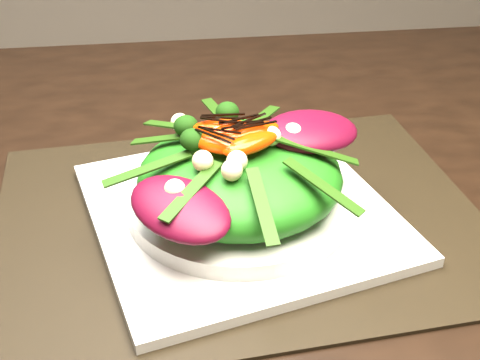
{
  "coord_description": "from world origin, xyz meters",
  "views": [
    {
      "loc": [
        -0.28,
        -0.55,
        1.11
      ],
      "look_at": [
        -0.22,
        -0.05,
        0.79
      ],
      "focal_mm": 48.0,
      "sensor_mm": 36.0,
      "label": 1
    }
  ],
  "objects": [
    {
      "name": "plate_base",
      "position": [
        -0.22,
        -0.05,
        0.76
      ],
      "size": [
        0.33,
        0.33,
        0.01
      ],
      "primitive_type": "cube",
      "rotation": [
        0.0,
        0.0,
        0.24
      ],
      "color": "silver",
      "rests_on": "placemat"
    },
    {
      "name": "salad_bowl",
      "position": [
        -0.22,
        -0.05,
        0.77
      ],
      "size": [
        0.24,
        0.24,
        0.02
      ],
      "primitive_type": "cylinder",
      "rotation": [
        0.0,
        0.0,
        0.13
      ],
      "color": "silver",
      "rests_on": "plate_base"
    },
    {
      "name": "lettuce_mound",
      "position": [
        -0.22,
        -0.05,
        0.8
      ],
      "size": [
        0.25,
        0.25,
        0.06
      ],
      "primitive_type": "ellipsoid",
      "rotation": [
        0.0,
        0.0,
        -0.41
      ],
      "color": "#226913",
      "rests_on": "salad_bowl"
    },
    {
      "name": "radicchio_leaf",
      "position": [
        -0.15,
        -0.03,
        0.83
      ],
      "size": [
        0.11,
        0.09,
        0.02
      ],
      "primitive_type": "ellipsoid",
      "rotation": [
        0.0,
        0.0,
        0.27
      ],
      "color": "#450718",
      "rests_on": "lettuce_mound"
    },
    {
      "name": "dining_table",
      "position": [
        0.0,
        0.0,
        0.73
      ],
      "size": [
        1.6,
        0.9,
        0.75
      ],
      "primitive_type": "cube",
      "color": "black",
      "rests_on": "floor"
    },
    {
      "name": "placemat",
      "position": [
        -0.22,
        -0.05,
        0.75
      ],
      "size": [
        0.49,
        0.38,
        0.0
      ],
      "primitive_type": "cube",
      "rotation": [
        0.0,
        0.0,
        0.07
      ],
      "color": "black",
      "rests_on": "dining_table"
    },
    {
      "name": "broccoli_floret",
      "position": [
        -0.29,
        -0.03,
        0.84
      ],
      "size": [
        0.04,
        0.04,
        0.03
      ],
      "primitive_type": "sphere",
      "rotation": [
        0.0,
        0.0,
        0.27
      ],
      "color": "#113309",
      "rests_on": "lettuce_mound"
    },
    {
      "name": "macadamia_nut",
      "position": [
        -0.19,
        -0.09,
        0.84
      ],
      "size": [
        0.02,
        0.02,
        0.02
      ],
      "primitive_type": "sphere",
      "rotation": [
        0.0,
        0.0,
        0.01
      ],
      "color": "beige",
      "rests_on": "lettuce_mound"
    },
    {
      "name": "orange_segment",
      "position": [
        -0.23,
        -0.02,
        0.84
      ],
      "size": [
        0.06,
        0.03,
        0.01
      ],
      "primitive_type": "ellipsoid",
      "rotation": [
        0.0,
        0.0,
        -0.08
      ],
      "color": "red",
      "rests_on": "lettuce_mound"
    },
    {
      "name": "balsamic_drizzle",
      "position": [
        -0.23,
        -0.02,
        0.85
      ],
      "size": [
        0.05,
        0.01,
        0.0
      ],
      "primitive_type": "cube",
      "rotation": [
        0.0,
        0.0,
        -0.08
      ],
      "color": "black",
      "rests_on": "orange_segment"
    }
  ]
}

